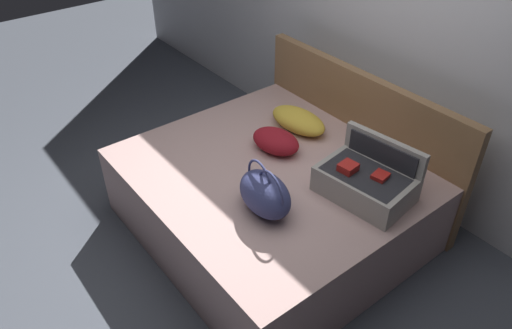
# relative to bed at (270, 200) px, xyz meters

# --- Properties ---
(ground_plane) EXTENTS (12.00, 12.00, 0.00)m
(ground_plane) POSITION_rel_bed_xyz_m (0.00, -0.40, -0.29)
(ground_plane) COLOR #4C515B
(back_wall) EXTENTS (8.00, 0.10, 2.60)m
(back_wall) POSITION_rel_bed_xyz_m (0.00, 1.25, 1.01)
(back_wall) COLOR silver
(back_wall) RESTS_ON ground
(bed) EXTENTS (1.98, 1.75, 0.58)m
(bed) POSITION_rel_bed_xyz_m (0.00, 0.00, 0.00)
(bed) COLOR #BC9993
(bed) RESTS_ON ground
(headboard) EXTENTS (2.02, 0.08, 1.04)m
(headboard) POSITION_rel_bed_xyz_m (0.00, 0.92, 0.23)
(headboard) COLOR olive
(headboard) RESTS_ON ground
(hard_case_large) EXTENTS (0.64, 0.48, 0.37)m
(hard_case_large) POSITION_rel_bed_xyz_m (0.60, 0.31, 0.41)
(hard_case_large) COLOR gray
(hard_case_large) RESTS_ON bed
(duffel_bag) EXTENTS (0.45, 0.32, 0.34)m
(duffel_bag) POSITION_rel_bed_xyz_m (0.31, -0.30, 0.42)
(duffel_bag) COLOR navy
(duffel_bag) RESTS_ON bed
(pillow_near_headboard) EXTENTS (0.53, 0.32, 0.15)m
(pillow_near_headboard) POSITION_rel_bed_xyz_m (-0.28, 0.52, 0.37)
(pillow_near_headboard) COLOR gold
(pillow_near_headboard) RESTS_ON bed
(pillow_center_head) EXTENTS (0.43, 0.33, 0.16)m
(pillow_center_head) POSITION_rel_bed_xyz_m (-0.16, 0.18, 0.37)
(pillow_center_head) COLOR maroon
(pillow_center_head) RESTS_ON bed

